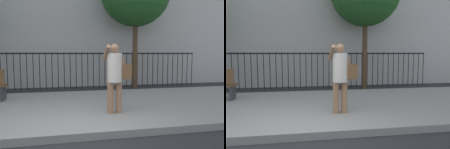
# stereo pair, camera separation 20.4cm
# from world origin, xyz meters

# --- Properties ---
(ground_plane) EXTENTS (60.00, 60.00, 0.00)m
(ground_plane) POSITION_xyz_m (0.00, 0.00, 0.00)
(ground_plane) COLOR #28282B
(sidewalk) EXTENTS (28.00, 4.40, 0.15)m
(sidewalk) POSITION_xyz_m (0.00, 2.20, 0.07)
(sidewalk) COLOR gray
(sidewalk) RESTS_ON ground
(iron_fence) EXTENTS (12.03, 0.04, 1.60)m
(iron_fence) POSITION_xyz_m (0.00, 5.90, 1.02)
(iron_fence) COLOR black
(iron_fence) RESTS_ON ground
(pedestrian_on_phone) EXTENTS (0.66, 0.48, 1.63)m
(pedestrian_on_phone) POSITION_xyz_m (1.09, 1.19, 1.09)
(pedestrian_on_phone) COLOR #936B4C
(pedestrian_on_phone) RESTS_ON sidewalk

